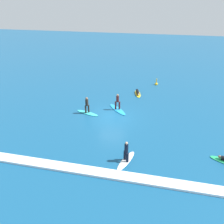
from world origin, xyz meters
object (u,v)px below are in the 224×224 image
Objects in this scene: surfer_on_yellow_board at (138,93)px; marker_buoy at (156,84)px; surfer_on_white_board at (126,156)px; surfer_on_teal_board at (87,109)px; surfer_on_blue_board at (118,107)px.

marker_buoy is (2.15, 4.04, -0.00)m from surfer_on_yellow_board.
surfer_on_white_board is 2.63× the size of marker_buoy.
surfer_on_white_board is 8.88m from surfer_on_teal_board.
marker_buoy is at bearing 76.19° from surfer_on_teal_board.
surfer_on_white_board is at bearing -94.30° from marker_buoy.
surfer_on_teal_board is (-4.60, -6.66, 0.36)m from surfer_on_yellow_board.
surfer_on_blue_board reaches higher than surfer_on_yellow_board.
surfer_on_white_board reaches higher than marker_buoy.
surfer_on_yellow_board is 0.93× the size of surfer_on_teal_board.
surfer_on_white_board is 8.95m from surfer_on_blue_board.
surfer_on_blue_board reaches higher than surfer_on_white_board.
surfer_on_blue_board is 3.37m from surfer_on_teal_board.
surfer_on_teal_board reaches higher than marker_buoy.
surfer_on_white_board is 0.98× the size of surfer_on_teal_board.
surfer_on_white_board is 13.73m from surfer_on_yellow_board.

